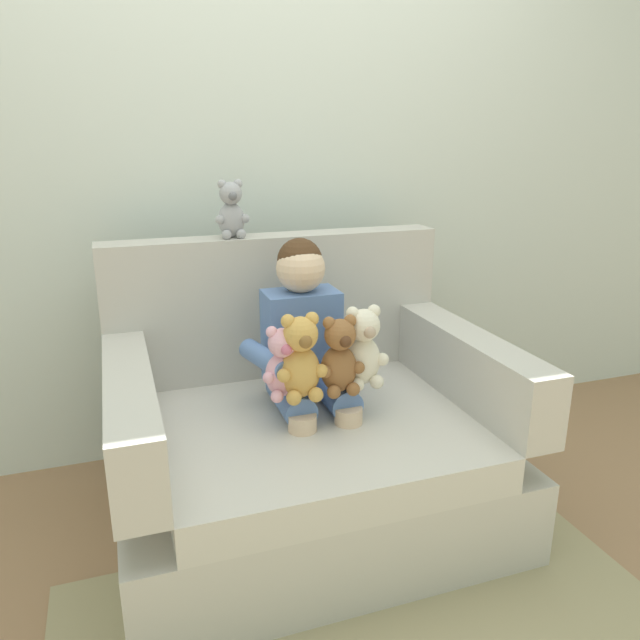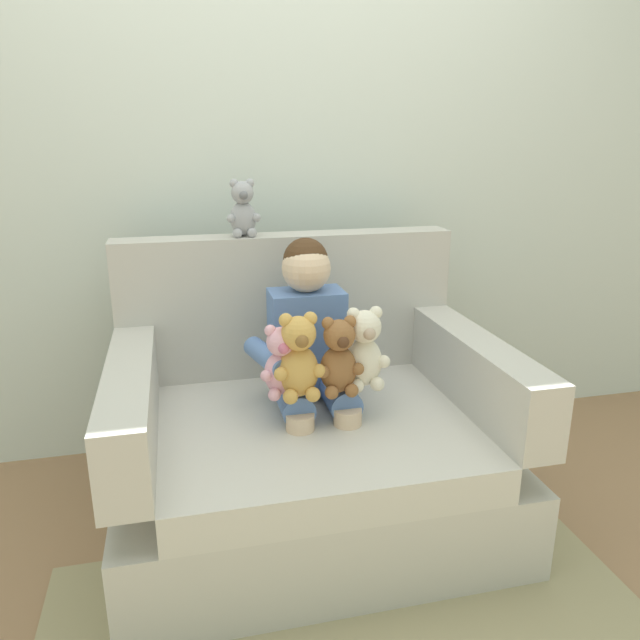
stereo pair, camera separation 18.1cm
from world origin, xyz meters
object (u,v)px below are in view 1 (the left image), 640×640
Objects in this scene: plush_pink at (283,364)px; plush_brown at (340,357)px; plush_grey_on_backrest at (231,211)px; plush_honey at (301,359)px; armchair at (306,439)px; seated_child at (307,347)px; plush_cream at (363,349)px.

plush_brown is (0.18, -0.03, 0.01)m from plush_pink.
plush_grey_on_backrest is (-0.05, 0.48, 0.43)m from plush_pink.
plush_honey reaches higher than plush_brown.
plush_grey_on_backrest is (-0.16, 0.37, 0.77)m from armchair.
armchair is 0.39m from plush_honey.
seated_child is 0.21m from plush_cream.
seated_child reaches higher than plush_honey.
plush_cream is (0.17, -0.11, 0.36)m from armchair.
seated_child is 0.19m from plush_brown.
armchair is 0.41m from plush_cream.
plush_honey is 1.08× the size of plush_brown.
seated_child is 2.90× the size of plush_honey.
seated_child is at bearing 72.20° from plush_pink.
plush_pink is at bearing -130.21° from seated_child.
armchair is 6.12× the size of plush_grey_on_backrest.
plush_cream is 0.71m from plush_grey_on_backrest.
plush_honey is 0.06m from plush_pink.
armchair reaches higher than plush_pink.
plush_cream is 1.06× the size of plush_brown.
armchair reaches higher than plush_brown.
armchair is at bearing 137.99° from plush_cream.
plush_grey_on_backrest reaches higher than seated_child.
plush_brown reaches higher than plush_pink.
plush_honey is at bearing -83.93° from plush_grey_on_backrest.
plush_honey is (-0.08, -0.18, 0.03)m from seated_child.
plush_honey is 1.18× the size of plush_pink.
seated_child is at bearing 125.91° from plush_cream.
plush_brown is (-0.09, -0.03, -0.01)m from plush_cream.
armchair is 0.38m from plush_pink.
plush_pink is 0.28m from plush_cream.
plush_pink is 0.65m from plush_grey_on_backrest.
plush_grey_on_backrest is at bearing 118.96° from seated_child.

